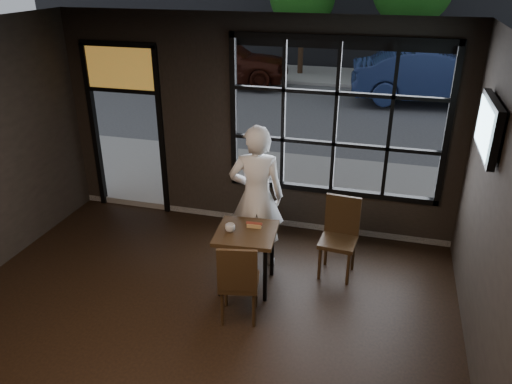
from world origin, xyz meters
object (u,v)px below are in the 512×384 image
(man, at_px, (257,197))
(navy_car, at_px, (434,76))
(cafe_table, at_px, (246,258))
(chair_near, at_px, (239,279))

(man, distance_m, navy_car, 9.79)
(cafe_table, relative_size, navy_car, 0.17)
(chair_near, distance_m, navy_car, 10.92)
(man, xyz_separation_m, navy_car, (2.65, 9.42, -0.13))
(chair_near, distance_m, man, 1.30)
(chair_near, height_order, man, man)
(cafe_table, relative_size, man, 0.40)
(cafe_table, xyz_separation_m, chair_near, (0.10, -0.62, 0.11))
(man, bearing_deg, navy_car, -118.57)
(chair_near, xyz_separation_m, navy_car, (2.52, 10.62, 0.35))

